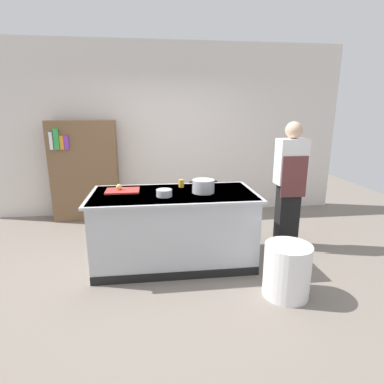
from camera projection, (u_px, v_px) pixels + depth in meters
name	position (u px, v px, depth m)	size (l,w,h in m)	color
ground_plane	(174.00, 261.00, 3.92)	(10.00, 10.00, 0.00)	slate
back_wall	(165.00, 131.00, 5.55)	(6.40, 0.12, 3.00)	silver
counter_island	(174.00, 227.00, 3.80)	(1.98, 0.98, 0.90)	#B7BABF
cutting_board	(123.00, 191.00, 3.75)	(0.40, 0.28, 0.02)	red
onion	(119.00, 187.00, 3.74)	(0.07, 0.07, 0.07)	tan
stock_pot	(203.00, 186.00, 3.68)	(0.33, 0.27, 0.16)	#B7BABF
mixing_bowl	(164.00, 193.00, 3.53)	(0.18, 0.18, 0.08)	#B7BABF
juice_cup	(181.00, 183.00, 3.95)	(0.07, 0.07, 0.10)	yellow
trash_bin	(287.00, 270.00, 3.15)	(0.47, 0.47, 0.55)	white
person_chef	(290.00, 183.00, 4.14)	(0.38, 0.25, 1.72)	black
bookshelf	(85.00, 171.00, 5.26)	(1.10, 0.31, 1.70)	brown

